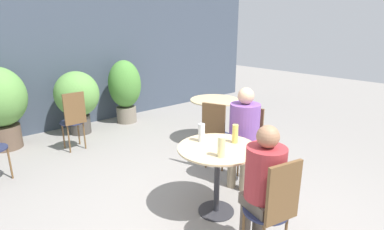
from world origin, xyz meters
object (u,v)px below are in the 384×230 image
object	(u,v)px
potted_plant_1	(77,97)
beer_glass_1	(202,133)
cafe_table_far	(215,108)
seated_person_0	(263,180)
bistro_chair_1	(248,139)
bistro_chair_0	(275,204)
bistro_chair_4	(215,130)
cafe_table_near	(217,161)
potted_plant_2	(125,88)
beer_glass_0	(235,134)
beer_glass_2	(221,147)
bistro_chair_3	(74,116)
seated_person_1	(244,129)

from	to	relation	value
potted_plant_1	beer_glass_1	bearing A→B (deg)	-87.56
cafe_table_far	beer_glass_1	size ratio (longest dim) A/B	4.22
cafe_table_far	seated_person_0	xyz separation A→B (m)	(-1.58, -2.14, 0.11)
bistro_chair_1	bistro_chair_0	bearing A→B (deg)	-60.00
bistro_chair_1	bistro_chair_4	size ratio (longest dim) A/B	1.00
cafe_table_near	potted_plant_2	bearing A→B (deg)	76.37
cafe_table_far	potted_plant_2	xyz separation A→B (m)	(-0.59, 1.98, 0.13)
bistro_chair_0	beer_glass_0	bearing A→B (deg)	-104.81
potted_plant_2	beer_glass_2	bearing A→B (deg)	-105.05
bistro_chair_0	seated_person_0	distance (m)	0.21
beer_glass_1	beer_glass_2	distance (m)	0.43
bistro_chair_0	seated_person_0	xyz separation A→B (m)	(0.03, 0.15, 0.14)
cafe_table_near	cafe_table_far	size ratio (longest dim) A/B	1.00
beer_glass_0	potted_plant_1	world-z (taller)	potted_plant_1
bistro_chair_0	beer_glass_2	distance (m)	0.70
bistro_chair_0	beer_glass_0	xyz separation A→B (m)	(0.41, 0.79, 0.28)
bistro_chair_0	bistro_chair_3	xyz separation A→B (m)	(-0.33, 3.47, 0.00)
cafe_table_near	potted_plant_2	size ratio (longest dim) A/B	0.64
potted_plant_1	bistro_chair_0	bearing A→B (deg)	-90.39
seated_person_0	beer_glass_0	world-z (taller)	seated_person_0
cafe_table_near	seated_person_1	xyz separation A→B (m)	(0.66, 0.21, 0.13)
beer_glass_1	potted_plant_2	size ratio (longest dim) A/B	0.15
seated_person_1	beer_glass_2	world-z (taller)	seated_person_1
bistro_chair_0	seated_person_0	bearing A→B (deg)	-90.00
cafe_table_near	bistro_chair_0	size ratio (longest dim) A/B	0.86
cafe_table_far	beer_glass_2	size ratio (longest dim) A/B	4.17
beer_glass_0	beer_glass_2	xyz separation A→B (m)	(-0.37, -0.15, 0.00)
bistro_chair_1	beer_glass_2	xyz separation A→B (m)	(-0.94, -0.43, 0.28)
potted_plant_2	bistro_chair_0	bearing A→B (deg)	-103.42
cafe_table_near	beer_glass_1	xyz separation A→B (m)	(-0.02, 0.23, 0.25)
cafe_table_far	bistro_chair_1	xyz separation A→B (m)	(-0.63, -1.22, -0.03)
cafe_table_far	seated_person_1	size ratio (longest dim) A/B	0.66
bistro_chair_1	cafe_table_near	bearing A→B (deg)	-90.00
seated_person_1	beer_glass_1	distance (m)	0.68
beer_glass_1	seated_person_1	bearing A→B (deg)	-1.79
seated_person_0	potted_plant_1	xyz separation A→B (m)	(-0.00, 4.09, -0.01)
bistro_chair_0	bistro_chair_4	world-z (taller)	same
cafe_table_far	bistro_chair_0	bearing A→B (deg)	-125.17
bistro_chair_3	beer_glass_1	xyz separation A→B (m)	(0.49, -2.42, 0.28)
bistro_chair_3	beer_glass_2	distance (m)	2.87
seated_person_0	bistro_chair_3	bearing A→B (deg)	-71.30
bistro_chair_4	potted_plant_1	size ratio (longest dim) A/B	0.83
beer_glass_2	beer_glass_1	bearing A→B (deg)	73.15
bistro_chair_0	cafe_table_far	bearing A→B (deg)	-112.66
bistro_chair_3	bistro_chair_0	bearing A→B (deg)	94.89
seated_person_0	potted_plant_1	size ratio (longest dim) A/B	1.03
bistro_chair_4	bistro_chair_3	bearing A→B (deg)	10.33
bistro_chair_1	seated_person_1	world-z (taller)	seated_person_1
cafe_table_near	bistro_chair_3	distance (m)	2.70
cafe_table_near	bistro_chair_3	xyz separation A→B (m)	(-0.51, 2.65, -0.03)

